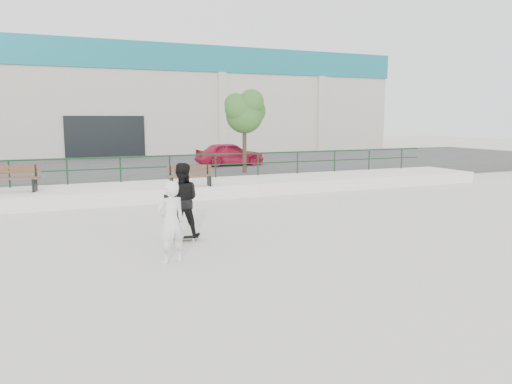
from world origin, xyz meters
name	(u,v)px	position (x,y,z in m)	size (l,w,h in m)	color
ground	(246,262)	(0.00, 0.00, 0.00)	(120.00, 120.00, 0.00)	beige
ledge	(153,191)	(0.00, 9.50, 0.25)	(30.00, 3.00, 0.50)	silver
parking_strip	(120,170)	(0.00, 18.00, 0.25)	(60.00, 14.00, 0.50)	#353535
railing	(145,163)	(0.00, 10.80, 1.24)	(28.00, 0.06, 1.03)	#14381D
commercial_building	(91,98)	(0.00, 31.99, 4.58)	(44.20, 16.33, 8.00)	#B6B4A3
bench_left	(9,179)	(-4.94, 9.60, 0.95)	(2.06, 0.97, 0.91)	#4C331A
bench_right	(190,176)	(1.20, 8.46, 0.89)	(1.74, 0.61, 0.79)	#4C331A
tree	(245,111)	(4.95, 12.22, 3.39)	(2.17, 1.93, 3.85)	#503328
red_car	(230,154)	(5.52, 15.83, 1.13)	(1.48, 3.68, 1.25)	#B01537
skateboard	(182,238)	(-0.76, 2.34, 0.07)	(0.80, 0.29, 0.09)	black
standing_skater	(182,200)	(-0.76, 2.34, 1.02)	(0.90, 0.70, 1.86)	black
seated_skater	(171,222)	(-1.47, 0.56, 0.88)	(0.64, 0.42, 1.75)	white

